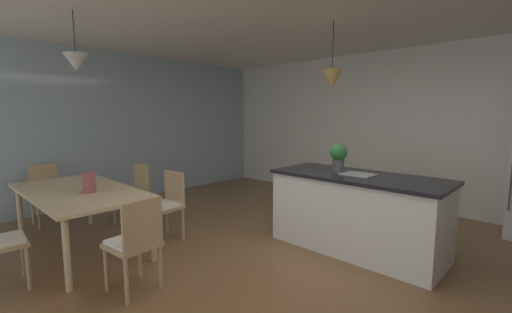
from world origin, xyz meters
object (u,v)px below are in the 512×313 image
(chair_far_right, at_px, (166,203))
(vase_on_dining_table, at_px, (89,183))
(chair_far_left, at_px, (134,192))
(chair_window_end, at_px, (47,192))
(potted_plant_on_island, at_px, (338,156))
(dining_table, at_px, (79,195))
(kitchen_island, at_px, (357,211))
(chair_kitchen_end, at_px, (135,241))

(chair_far_right, bearing_deg, vase_on_dining_table, -102.98)
(chair_far_left, height_order, chair_window_end, same)
(chair_far_right, xyz_separation_m, vase_on_dining_table, (-0.19, -0.84, 0.37))
(chair_window_end, bearing_deg, potted_plant_on_island, 33.25)
(chair_far_right, height_order, chair_window_end, same)
(vase_on_dining_table, bearing_deg, chair_far_right, 77.02)
(dining_table, bearing_deg, potted_plant_on_island, 47.37)
(dining_table, distance_m, chair_far_right, 1.00)
(kitchen_island, height_order, vase_on_dining_table, vase_on_dining_table)
(chair_far_right, bearing_deg, dining_table, -116.92)
(dining_table, distance_m, kitchen_island, 3.26)
(chair_kitchen_end, distance_m, vase_on_dining_table, 1.17)
(dining_table, xyz_separation_m, chair_window_end, (-1.37, 0.00, -0.19))
(dining_table, bearing_deg, chair_kitchen_end, 0.19)
(chair_kitchen_end, bearing_deg, kitchen_island, 66.56)
(chair_far_left, bearing_deg, chair_kitchen_end, -25.59)
(kitchen_island, bearing_deg, chair_kitchen_end, -113.44)
(chair_window_end, xyz_separation_m, potted_plant_on_island, (3.44, 2.26, 0.62))
(dining_table, relative_size, kitchen_island, 1.01)
(chair_window_end, bearing_deg, chair_far_right, 25.78)
(chair_far_left, height_order, kitchen_island, kitchen_island)
(chair_far_right, xyz_separation_m, potted_plant_on_island, (1.64, 1.38, 0.62))
(potted_plant_on_island, xyz_separation_m, vase_on_dining_table, (-1.83, -2.23, -0.26))
(dining_table, bearing_deg, chair_far_right, 63.08)
(chair_window_end, height_order, potted_plant_on_island, potted_plant_on_island)
(chair_far_left, relative_size, chair_window_end, 1.00)
(vase_on_dining_table, bearing_deg, chair_kitchen_end, -1.33)
(dining_table, bearing_deg, vase_on_dining_table, 7.01)
(dining_table, relative_size, vase_on_dining_table, 8.81)
(chair_kitchen_end, height_order, chair_window_end, same)
(chair_far_right, distance_m, chair_window_end, 2.01)
(chair_far_right, bearing_deg, chair_kitchen_end, -43.32)
(dining_table, xyz_separation_m, vase_on_dining_table, (0.25, 0.03, 0.17))
(chair_far_right, height_order, vase_on_dining_table, vase_on_dining_table)
(chair_far_right, bearing_deg, chair_window_end, -154.22)
(dining_table, xyz_separation_m, kitchen_island, (2.34, 2.26, -0.21))
(dining_table, distance_m, potted_plant_on_island, 3.10)
(dining_table, height_order, vase_on_dining_table, vase_on_dining_table)
(chair_kitchen_end, bearing_deg, chair_far_left, 154.41)
(dining_table, relative_size, potted_plant_on_island, 5.80)
(dining_table, bearing_deg, chair_window_end, 180.00)
(chair_kitchen_end, relative_size, potted_plant_on_island, 2.53)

